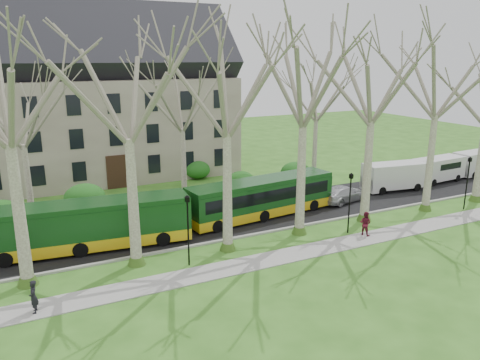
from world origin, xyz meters
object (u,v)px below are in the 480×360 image
object	(u,v)px
pedestrian_a	(33,297)
pedestrian_b	(365,223)
bus_follow	(262,197)
van_a	(394,177)
van_c	(477,163)
bus_lead	(89,225)
van_b	(439,170)
sedan	(343,194)

from	to	relation	value
pedestrian_a	pedestrian_b	size ratio (longest dim) A/B	0.98
bus_follow	van_a	bearing A→B (deg)	-2.34
van_c	bus_lead	bearing A→B (deg)	-179.89
van_c	pedestrian_a	distance (m)	44.56
bus_lead	pedestrian_b	bearing A→B (deg)	-12.91
van_a	bus_lead	bearing A→B (deg)	-168.29
bus_follow	pedestrian_a	distance (m)	18.43
bus_lead	van_a	distance (m)	27.68
bus_follow	van_c	size ratio (longest dim) A/B	2.15
van_a	van_c	distance (m)	12.24
van_b	bus_lead	bearing A→B (deg)	179.79
bus_follow	van_b	world-z (taller)	bus_follow
bus_follow	sedan	world-z (taller)	bus_follow
sedan	pedestrian_b	xyz separation A→B (m)	(-3.54, -6.87, 0.15)
van_c	van_b	bearing A→B (deg)	179.59
sedan	van_a	distance (m)	6.57
bus_follow	sedan	size ratio (longest dim) A/B	2.53
pedestrian_a	pedestrian_b	world-z (taller)	pedestrian_b
bus_follow	pedestrian_b	distance (m)	8.12
van_a	van_b	world-z (taller)	van_a
bus_lead	bus_follow	bearing A→B (deg)	8.80
sedan	van_a	size ratio (longest dim) A/B	0.82
bus_follow	van_c	distance (m)	26.85
bus_lead	van_b	xyz separation A→B (m)	(33.81, 1.87, -0.40)
bus_lead	pedestrian_a	size ratio (longest dim) A/B	7.75
sedan	van_a	world-z (taller)	van_a
bus_lead	pedestrian_a	distance (m)	7.93
bus_follow	van_c	world-z (taller)	bus_follow
bus_follow	van_b	size ratio (longest dim) A/B	2.20
bus_follow	sedan	distance (m)	8.13
bus_lead	sedan	distance (m)	21.17
van_a	pedestrian_a	world-z (taller)	van_a
van_c	pedestrian_a	world-z (taller)	van_c
bus_lead	van_a	bearing A→B (deg)	9.41
van_a	pedestrian_a	bearing A→B (deg)	-156.36
bus_lead	van_c	distance (m)	39.92
bus_lead	bus_follow	size ratio (longest dim) A/B	1.05
bus_follow	van_b	xyz separation A→B (m)	(20.76, 1.28, -0.32)
van_a	pedestrian_a	xyz separation A→B (m)	(-31.39, -8.48, -0.45)
pedestrian_a	van_c	bearing A→B (deg)	109.41
pedestrian_b	sedan	bearing A→B (deg)	-51.27
bus_lead	pedestrian_b	distance (m)	18.65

